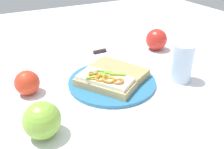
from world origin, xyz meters
TOP-DOWN VIEW (x-y plane):
  - ground_plane at (0.00, 0.00)m, footprint 2.00×2.00m
  - plate at (0.00, 0.00)m, footprint 0.26×0.26m
  - sandwich at (-0.02, 0.04)m, footprint 0.18×0.16m
  - bread_slice_side at (0.02, -0.03)m, footprint 0.20×0.16m
  - apple_0 at (0.06, 0.23)m, footprint 0.10×0.10m
  - apple_1 at (0.15, -0.28)m, footprint 0.10×0.10m
  - apple_2 at (-0.13, 0.24)m, footprint 0.12×0.12m
  - drinking_glass at (-0.08, -0.20)m, footprint 0.06×0.06m
  - knife at (0.23, -0.08)m, footprint 0.01×0.12m

SIDE VIEW (x-z plane):
  - ground_plane at x=0.00m, z-range 0.00..0.00m
  - knife at x=0.23m, z-range 0.00..0.01m
  - plate at x=0.00m, z-range 0.00..0.01m
  - bread_slice_side at x=0.02m, z-range 0.01..0.04m
  - sandwich at x=-0.02m, z-range 0.01..0.05m
  - apple_0 at x=0.06m, z-range 0.00..0.07m
  - apple_1 at x=0.15m, z-range 0.00..0.08m
  - apple_2 at x=-0.13m, z-range 0.00..0.08m
  - drinking_glass at x=-0.08m, z-range 0.00..0.12m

